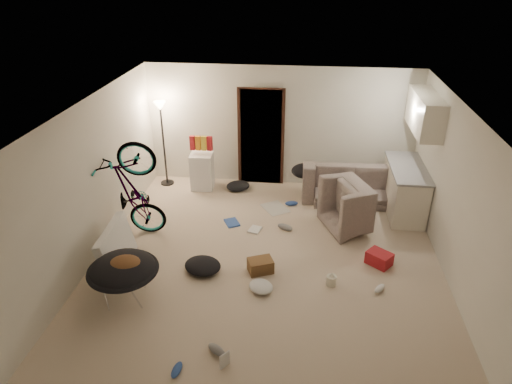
# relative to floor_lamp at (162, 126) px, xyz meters

# --- Properties ---
(floor) EXTENTS (5.50, 6.00, 0.02)m
(floor) POSITION_rel_floor_lamp_xyz_m (2.40, -2.65, -1.32)
(floor) COLOR beige
(floor) RESTS_ON ground
(ceiling) EXTENTS (5.50, 6.00, 0.02)m
(ceiling) POSITION_rel_floor_lamp_xyz_m (2.40, -2.65, 1.20)
(ceiling) COLOR white
(ceiling) RESTS_ON wall_back
(wall_back) EXTENTS (5.50, 0.02, 2.50)m
(wall_back) POSITION_rel_floor_lamp_xyz_m (2.40, 0.36, -0.06)
(wall_back) COLOR silver
(wall_back) RESTS_ON floor
(wall_front) EXTENTS (5.50, 0.02, 2.50)m
(wall_front) POSITION_rel_floor_lamp_xyz_m (2.40, -5.66, -0.06)
(wall_front) COLOR silver
(wall_front) RESTS_ON floor
(wall_left) EXTENTS (0.02, 6.00, 2.50)m
(wall_left) POSITION_rel_floor_lamp_xyz_m (-0.36, -2.65, -0.06)
(wall_left) COLOR silver
(wall_left) RESTS_ON floor
(wall_right) EXTENTS (0.02, 6.00, 2.50)m
(wall_right) POSITION_rel_floor_lamp_xyz_m (5.16, -2.65, -0.06)
(wall_right) COLOR silver
(wall_right) RESTS_ON floor
(doorway) EXTENTS (0.85, 0.10, 2.04)m
(doorway) POSITION_rel_floor_lamp_xyz_m (2.00, 0.32, -0.29)
(doorway) COLOR black
(doorway) RESTS_ON floor
(door_trim) EXTENTS (0.97, 0.04, 2.10)m
(door_trim) POSITION_rel_floor_lamp_xyz_m (2.00, 0.29, -0.29)
(door_trim) COLOR #351B12
(door_trim) RESTS_ON floor
(floor_lamp) EXTENTS (0.28, 0.28, 1.81)m
(floor_lamp) POSITION_rel_floor_lamp_xyz_m (0.00, 0.00, 0.00)
(floor_lamp) COLOR black
(floor_lamp) RESTS_ON floor
(kitchen_counter) EXTENTS (0.60, 1.50, 0.88)m
(kitchen_counter) POSITION_rel_floor_lamp_xyz_m (4.83, -0.65, -0.87)
(kitchen_counter) COLOR silver
(kitchen_counter) RESTS_ON floor
(counter_top) EXTENTS (0.64, 1.54, 0.04)m
(counter_top) POSITION_rel_floor_lamp_xyz_m (4.83, -0.65, -0.41)
(counter_top) COLOR gray
(counter_top) RESTS_ON kitchen_counter
(kitchen_uppers) EXTENTS (0.38, 1.40, 0.65)m
(kitchen_uppers) POSITION_rel_floor_lamp_xyz_m (4.96, -0.65, 0.64)
(kitchen_uppers) COLOR silver
(kitchen_uppers) RESTS_ON wall_right
(sofa) EXTENTS (2.03, 0.86, 0.59)m
(sofa) POSITION_rel_floor_lamp_xyz_m (3.90, -0.20, -1.01)
(sofa) COLOR #343A33
(sofa) RESTS_ON floor
(armchair) EXTENTS (1.20, 1.26, 0.65)m
(armchair) POSITION_rel_floor_lamp_xyz_m (3.99, -1.29, -0.98)
(armchair) COLOR #343A33
(armchair) RESTS_ON floor
(bicycle) EXTENTS (1.91, 0.93, 1.07)m
(bicycle) POSITION_rel_floor_lamp_xyz_m (0.10, -2.10, -0.82)
(bicycle) COLOR black
(bicycle) RESTS_ON floor
(book_asset) EXTENTS (0.26, 0.26, 0.02)m
(book_asset) POSITION_rel_floor_lamp_xyz_m (2.05, -4.83, -1.30)
(book_asset) COLOR maroon
(book_asset) RESTS_ON floor
(mini_fridge) EXTENTS (0.47, 0.47, 0.76)m
(mini_fridge) POSITION_rel_floor_lamp_xyz_m (0.81, -0.10, -0.92)
(mini_fridge) COLOR white
(mini_fridge) RESTS_ON floor
(snack_box_0) EXTENTS (0.10, 0.07, 0.30)m
(snack_box_0) POSITION_rel_floor_lamp_xyz_m (0.64, -0.10, -0.31)
(snack_box_0) COLOR maroon
(snack_box_0) RESTS_ON mini_fridge
(snack_box_1) EXTENTS (0.11, 0.08, 0.30)m
(snack_box_1) POSITION_rel_floor_lamp_xyz_m (0.76, -0.10, -0.31)
(snack_box_1) COLOR orange
(snack_box_1) RESTS_ON mini_fridge
(snack_box_2) EXTENTS (0.10, 0.07, 0.30)m
(snack_box_2) POSITION_rel_floor_lamp_xyz_m (0.88, -0.10, -0.31)
(snack_box_2) COLOR yellow
(snack_box_2) RESTS_ON mini_fridge
(snack_box_3) EXTENTS (0.11, 0.09, 0.30)m
(snack_box_3) POSITION_rel_floor_lamp_xyz_m (1.00, -0.10, -0.31)
(snack_box_3) COLOR maroon
(snack_box_3) RESTS_ON mini_fridge
(saucer_chair) EXTENTS (0.98, 0.98, 0.70)m
(saucer_chair) POSITION_rel_floor_lamp_xyz_m (0.50, -3.73, -0.89)
(saucer_chair) COLOR silver
(saucer_chair) RESTS_ON floor
(hoodie) EXTENTS (0.54, 0.48, 0.22)m
(hoodie) POSITION_rel_floor_lamp_xyz_m (0.55, -3.76, -0.69)
(hoodie) COLOR brown
(hoodie) RESTS_ON saucer_chair
(sofa_drape) EXTENTS (0.63, 0.55, 0.28)m
(sofa_drape) POSITION_rel_floor_lamp_xyz_m (2.95, -0.20, -0.77)
(sofa_drape) COLOR black
(sofa_drape) RESTS_ON sofa
(tv_box) EXTENTS (0.33, 1.09, 0.72)m
(tv_box) POSITION_rel_floor_lamp_xyz_m (0.10, -3.01, -0.95)
(tv_box) COLOR silver
(tv_box) RESTS_ON floor
(drink_case_a) EXTENTS (0.44, 0.39, 0.21)m
(drink_case_a) POSITION_rel_floor_lamp_xyz_m (2.33, -2.87, -1.20)
(drink_case_a) COLOR brown
(drink_case_a) RESTS_ON floor
(drink_case_b) EXTENTS (0.46, 0.44, 0.21)m
(drink_case_b) POSITION_rel_floor_lamp_xyz_m (4.18, -2.47, -1.20)
(drink_case_b) COLOR maroon
(drink_case_b) RESTS_ON floor
(juicer) EXTENTS (0.15, 0.15, 0.22)m
(juicer) POSITION_rel_floor_lamp_xyz_m (3.41, -3.08, -1.22)
(juicer) COLOR beige
(juicer) RESTS_ON floor
(newspaper) EXTENTS (0.63, 0.67, 0.01)m
(newspaper) POSITION_rel_floor_lamp_xyz_m (2.40, -0.84, -1.30)
(newspaper) COLOR #B8B4A9
(newspaper) RESTS_ON floor
(book_blue) EXTENTS (0.34, 0.38, 0.03)m
(book_blue) POSITION_rel_floor_lamp_xyz_m (1.65, -1.50, -1.29)
(book_blue) COLOR #2A4B99
(book_blue) RESTS_ON floor
(book_white) EXTENTS (0.26, 0.30, 0.02)m
(book_white) POSITION_rel_floor_lamp_xyz_m (2.10, -1.68, -1.30)
(book_white) COLOR silver
(book_white) RESTS_ON floor
(shoe_0) EXTENTS (0.27, 0.15, 0.10)m
(shoe_0) POSITION_rel_floor_lamp_xyz_m (2.71, -0.69, -1.26)
(shoe_0) COLOR #2A4B99
(shoe_0) RESTS_ON floor
(shoe_1) EXTENTS (0.32, 0.23, 0.11)m
(shoe_1) POSITION_rel_floor_lamp_xyz_m (2.64, -1.61, -1.25)
(shoe_1) COLOR slate
(shoe_1) RESTS_ON floor
(shoe_2) EXTENTS (0.13, 0.26, 0.09)m
(shoe_2) POSITION_rel_floor_lamp_xyz_m (1.55, -4.93, -1.26)
(shoe_2) COLOR #2A4B99
(shoe_2) RESTS_ON floor
(shoe_3) EXTENTS (0.29, 0.25, 0.10)m
(shoe_3) POSITION_rel_floor_lamp_xyz_m (1.96, -4.58, -1.26)
(shoe_3) COLOR slate
(shoe_3) RESTS_ON floor
(shoe_4) EXTENTS (0.22, 0.25, 0.09)m
(shoe_4) POSITION_rel_floor_lamp_xyz_m (4.11, -3.14, -1.26)
(shoe_4) COLOR white
(shoe_4) RESTS_ON floor
(clothes_lump_a) EXTENTS (0.70, 0.65, 0.19)m
(clothes_lump_a) POSITION_rel_floor_lamp_xyz_m (1.43, -2.96, -1.21)
(clothes_lump_a) COLOR black
(clothes_lump_a) RESTS_ON floor
(clothes_lump_b) EXTENTS (0.66, 0.64, 0.15)m
(clothes_lump_b) POSITION_rel_floor_lamp_xyz_m (1.56, -0.10, -1.23)
(clothes_lump_b) COLOR black
(clothes_lump_b) RESTS_ON floor
(clothes_lump_c) EXTENTS (0.50, 0.49, 0.12)m
(clothes_lump_c) POSITION_rel_floor_lamp_xyz_m (2.38, -3.32, -1.25)
(clothes_lump_c) COLOR silver
(clothes_lump_c) RESTS_ON floor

